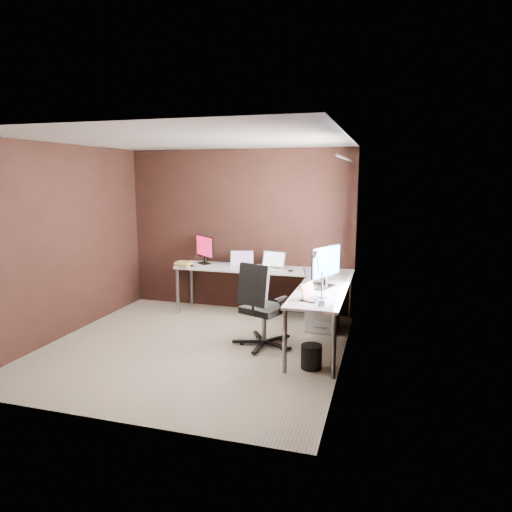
# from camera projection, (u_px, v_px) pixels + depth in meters

# --- Properties ---
(room) EXTENTS (3.60, 3.60, 2.50)m
(room) POSITION_uv_depth(u_px,v_px,m) (220.00, 245.00, 5.39)
(room) COLOR #B4A68C
(room) RESTS_ON ground
(desk) EXTENTS (2.65, 2.25, 0.73)m
(desk) POSITION_uv_depth(u_px,v_px,m) (280.00, 280.00, 6.28)
(desk) COLOR white
(desk) RESTS_ON ground
(drawer_pedestal) EXTENTS (0.42, 0.50, 0.60)m
(drawer_pedestal) POSITION_uv_depth(u_px,v_px,m) (323.00, 307.00, 6.29)
(drawer_pedestal) COLOR white
(drawer_pedestal) RESTS_ON ground
(monitor_left) EXTENTS (0.41, 0.34, 0.44)m
(monitor_left) POSITION_uv_depth(u_px,v_px,m) (205.00, 248.00, 7.11)
(monitor_left) COLOR black
(monitor_left) RESTS_ON desk
(monitor_right) EXTENTS (0.28, 0.58, 0.51)m
(monitor_right) POSITION_uv_depth(u_px,v_px,m) (326.00, 264.00, 5.63)
(monitor_right) COLOR black
(monitor_right) RESTS_ON desk
(laptop_white) EXTENTS (0.41, 0.34, 0.23)m
(laptop_white) POSITION_uv_depth(u_px,v_px,m) (242.00, 264.00, 6.91)
(laptop_white) COLOR white
(laptop_white) RESTS_ON desk
(laptop_silver) EXTENTS (0.43, 0.35, 0.25)m
(laptop_silver) POSITION_uv_depth(u_px,v_px,m) (272.00, 265.00, 6.77)
(laptop_silver) COLOR silver
(laptop_silver) RESTS_ON desk
(laptop_black_big) EXTENTS (0.33, 0.42, 0.25)m
(laptop_black_big) POSITION_uv_depth(u_px,v_px,m) (311.00, 282.00, 5.66)
(laptop_black_big) COLOR black
(laptop_black_big) RESTS_ON desk
(laptop_black_small) EXTENTS (0.27, 0.32, 0.19)m
(laptop_black_small) POSITION_uv_depth(u_px,v_px,m) (311.00, 296.00, 5.07)
(laptop_black_small) COLOR black
(laptop_black_small) RESTS_ON desk
(book_stack) EXTENTS (0.29, 0.25, 0.08)m
(book_stack) POSITION_uv_depth(u_px,v_px,m) (184.00, 264.00, 6.94)
(book_stack) COLOR tan
(book_stack) RESTS_ON desk
(mouse_left) EXTENTS (0.09, 0.07, 0.03)m
(mouse_left) POSITION_uv_depth(u_px,v_px,m) (192.00, 266.00, 6.91)
(mouse_left) COLOR black
(mouse_left) RESTS_ON desk
(mouse_corner) EXTENTS (0.10, 0.07, 0.03)m
(mouse_corner) POSITION_uv_depth(u_px,v_px,m) (291.00, 271.00, 6.55)
(mouse_corner) COLOR black
(mouse_corner) RESTS_ON desk
(desk_lamp) EXTENTS (0.19, 0.22, 0.57)m
(desk_lamp) POSITION_uv_depth(u_px,v_px,m) (317.00, 271.00, 4.87)
(desk_lamp) COLOR slate
(desk_lamp) RESTS_ON desk
(office_chair) EXTENTS (0.60, 0.63, 1.06)m
(office_chair) POSITION_uv_depth(u_px,v_px,m) (262.00, 322.00, 5.63)
(office_chair) COLOR black
(office_chair) RESTS_ON ground
(wastebasket) EXTENTS (0.24, 0.24, 0.27)m
(wastebasket) POSITION_uv_depth(u_px,v_px,m) (311.00, 357.00, 5.00)
(wastebasket) COLOR black
(wastebasket) RESTS_ON ground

